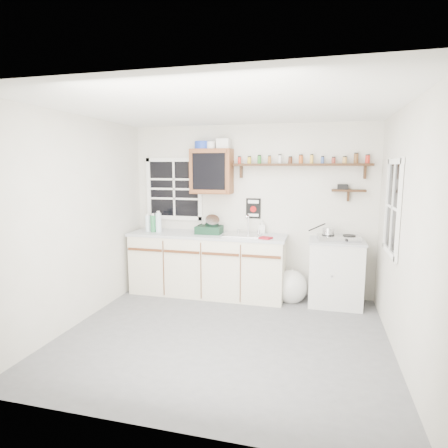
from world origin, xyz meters
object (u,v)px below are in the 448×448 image
object	(u,v)px
main_cabinet	(207,264)
right_cabinet	(336,272)
upper_cabinet	(212,171)
hotplate	(339,238)
spice_shelf	(302,164)
dish_rack	(210,227)

from	to	relation	value
main_cabinet	right_cabinet	world-z (taller)	main_cabinet
right_cabinet	upper_cabinet	size ratio (longest dim) A/B	1.40
main_cabinet	right_cabinet	bearing A→B (deg)	0.79
right_cabinet	upper_cabinet	world-z (taller)	upper_cabinet
right_cabinet	hotplate	xyz separation A→B (m)	(0.02, -0.02, 0.49)
main_cabinet	right_cabinet	xyz separation A→B (m)	(1.83, 0.03, -0.01)
main_cabinet	spice_shelf	xyz separation A→B (m)	(1.32, 0.21, 1.47)
main_cabinet	spice_shelf	distance (m)	1.99
upper_cabinet	hotplate	size ratio (longest dim) A/B	1.13
right_cabinet	main_cabinet	bearing A→B (deg)	-179.21
dish_rack	spice_shelf	bearing A→B (deg)	6.86
spice_shelf	dish_rack	size ratio (longest dim) A/B	5.03
right_cabinet	dish_rack	bearing A→B (deg)	179.77
main_cabinet	right_cabinet	distance (m)	1.84
main_cabinet	upper_cabinet	world-z (taller)	upper_cabinet
spice_shelf	upper_cabinet	bearing A→B (deg)	-176.93
upper_cabinet	spice_shelf	world-z (taller)	upper_cabinet
main_cabinet	right_cabinet	size ratio (longest dim) A/B	2.54
right_cabinet	spice_shelf	bearing A→B (deg)	159.82
spice_shelf	hotplate	size ratio (longest dim) A/B	3.32
main_cabinet	upper_cabinet	distance (m)	1.37
spice_shelf	hotplate	bearing A→B (deg)	-21.54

